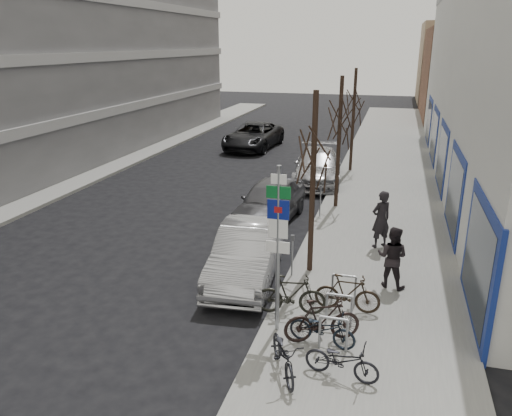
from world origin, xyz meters
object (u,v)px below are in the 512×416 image
Objects in this scene: meter_front at (292,251)px; lane_car at (253,136)px; bike_mid_curb at (322,326)px; parked_car_mid at (270,201)px; pedestrian_near at (381,219)px; bike_near_right at (322,320)px; bike_mid_inner at (291,294)px; tree_mid at (340,112)px; bike_near_left at (284,351)px; bike_far_inner at (348,293)px; bike_far_curb at (342,357)px; parked_car_front at (247,253)px; pedestrian_far at (392,257)px; meter_back at (337,166)px; parked_car_back at (318,166)px; bike_rack at (339,306)px; tree_far at (355,96)px; tree_near at (314,141)px; meter_mid at (320,198)px; highway_sign_pole at (278,240)px.

meter_front is 19.52m from lane_car.
parked_car_mid is at bearing 29.88° from bike_mid_curb.
pedestrian_near is at bearing -56.69° from lane_car.
bike_mid_inner is at bearing 19.11° from bike_near_right.
bike_near_left is at bearing -88.44° from tree_mid.
bike_far_curb is at bearing -176.77° from bike_far_inner.
bike_mid_inner is at bearing -67.98° from lane_car.
bike_far_curb is at bearing -178.24° from bike_near_right.
meter_front is 0.65× the size of pedestrian_near.
bike_near_left is 3.09m from bike_far_inner.
bike_near_right is 0.37× the size of parked_car_front.
bike_near_right reaches higher than bike_near_left.
meter_front is at bearing 16.26° from pedestrian_far.
meter_back is at bearing 13.53° from bike_mid_curb.
parked_car_back is at bearing 174.15° from meter_back.
meter_back reaches higher than bike_rack.
tree_far reaches higher than bike_far_curb.
meter_front reaches higher than bike_near_left.
pedestrian_far is (2.37, -6.95, -3.05)m from tree_mid.
bike_far_inner is (1.33, -2.18, -3.44)m from tree_near.
parked_car_mid is (-2.33, -8.70, -3.28)m from tree_far.
tree_mid is at bearing 13.18° from bike_mid_curb.
bike_mid_curb is at bearing -86.82° from tree_far.
parked_car_back is (-0.97, 5.60, -0.10)m from meter_mid.
lane_car reaches higher than bike_mid_curb.
tree_near is at bearing -87.55° from meter_back.
lane_car reaches higher than bike_rack.
bike_far_inner is (1.33, -8.68, -3.44)m from tree_mid.
parked_car_front is 0.81× the size of lane_car.
meter_back is (-0.25, 14.01, -1.54)m from highway_sign_pole.
tree_mid and tree_far have the same top height.
bike_near_right is 0.92× the size of pedestrian_near.
bike_far_curb is at bearing -82.54° from tree_mid.
meter_back is at bearing -60.30° from pedestrian_far.
tree_mid is 3.05× the size of pedestrian_far.
parked_car_mid is 0.80× the size of lane_car.
bike_mid_curb is 1.51m from bike_mid_inner.
tree_near is (-1.20, 2.90, 3.44)m from bike_rack.
bike_mid_inner is at bearing -90.12° from tree_far.
bike_mid_curb is (0.94, -3.85, -3.48)m from tree_near.
pedestrian_near reaches higher than bike_far_inner.
tree_mid is 10.96m from bike_mid_curb.
bike_near_right is 6.23m from pedestrian_near.
tree_far is 13.88m from meter_front.
meter_mid and meter_back have the same top height.
bike_far_curb is (0.59, -1.22, -0.07)m from bike_near_right.
parked_car_front is at bearing 46.17° from bike_far_curb.
tree_far is 8.62m from meter_mid.
bike_near_right is at bearing -9.69° from highway_sign_pole.
parked_car_mid is at bearing -1.90° from bike_near_right.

